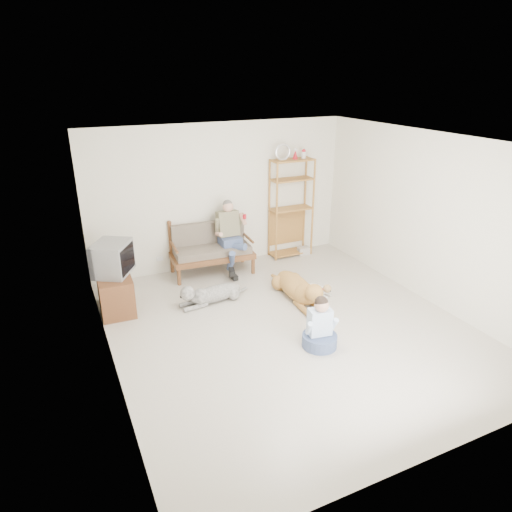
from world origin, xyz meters
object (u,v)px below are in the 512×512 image
etagere (291,207)px  golden_retriever (299,289)px  loveseat (211,247)px  tv_stand (115,292)px

etagere → golden_retriever: 2.18m
etagere → golden_retriever: (-0.84, -1.84, -0.81)m
loveseat → etagere: bearing=8.2°
loveseat → golden_retriever: bearing=-57.7°
etagere → golden_retriever: etagere is taller
golden_retriever → tv_stand: bearing=163.9°
etagere → tv_stand: etagere is taller
loveseat → golden_retriever: loveseat is taller
loveseat → tv_stand: (-1.87, -0.76, -0.19)m
loveseat → tv_stand: size_ratio=1.68×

